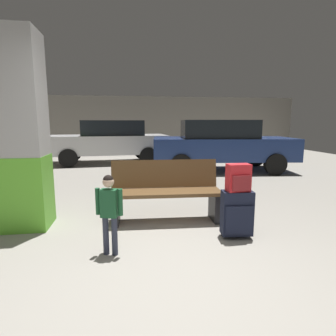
{
  "coord_description": "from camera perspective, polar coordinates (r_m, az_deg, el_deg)",
  "views": [
    {
      "loc": [
        -0.38,
        -2.29,
        1.45
      ],
      "look_at": [
        0.15,
        1.3,
        0.85
      ],
      "focal_mm": 29.82,
      "sensor_mm": 36.0,
      "label": 1
    }
  ],
  "objects": [
    {
      "name": "bench",
      "position": [
        4.13,
        -0.5,
        -4.75
      ],
      "size": [
        1.62,
        0.6,
        0.89
      ],
      "color": "brown",
      "rests_on": "ground_plane"
    },
    {
      "name": "parked_car_near",
      "position": [
        8.53,
        10.81,
        4.86
      ],
      "size": [
        4.26,
        2.15,
        1.51
      ],
      "color": "navy",
      "rests_on": "ground_plane"
    },
    {
      "name": "parked_car_far",
      "position": [
        10.23,
        -11.85,
        5.55
      ],
      "size": [
        4.22,
        2.05,
        1.51
      ],
      "color": "silver",
      "rests_on": "ground_plane"
    },
    {
      "name": "structural_pillar",
      "position": [
        4.22,
        -27.58,
        6.28
      ],
      "size": [
        0.57,
        0.57,
        2.62
      ],
      "color": "#66C633",
      "rests_on": "ground_plane"
    },
    {
      "name": "ground_plane",
      "position": [
        6.48,
        -4.81,
        -4.04
      ],
      "size": [
        18.0,
        18.0,
        0.1
      ],
      "primitive_type": "cube",
      "color": "gray"
    },
    {
      "name": "backpack_bright",
      "position": [
        3.53,
        14.22,
        -2.0
      ],
      "size": [
        0.29,
        0.2,
        0.34
      ],
      "color": "red",
      "rests_on": "suitcase"
    },
    {
      "name": "suitcase",
      "position": [
        3.65,
        13.91,
        -8.96
      ],
      "size": [
        0.4,
        0.26,
        0.6
      ],
      "color": "#191E33",
      "rests_on": "ground_plane"
    },
    {
      "name": "child",
      "position": [
        3.1,
        -11.95,
        -7.67
      ],
      "size": [
        0.29,
        0.21,
        0.9
      ],
      "color": "#33384C",
      "rests_on": "ground_plane"
    },
    {
      "name": "garage_back_wall",
      "position": [
        15.16,
        -7.04,
        9.11
      ],
      "size": [
        18.0,
        0.12,
        2.8
      ],
      "primitive_type": "cube",
      "color": "gray",
      "rests_on": "ground_plane"
    }
  ]
}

